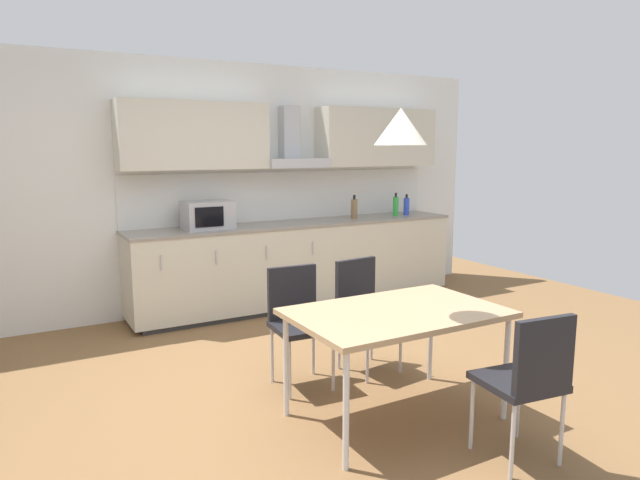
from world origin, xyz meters
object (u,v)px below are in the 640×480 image
(bottle_brown, at_px, (354,209))
(chair_far_right, at_px, (363,303))
(dining_table, at_px, (396,317))
(chair_near_right, at_px, (529,373))
(chair_far_left, at_px, (297,313))
(bottle_blue, at_px, (406,206))
(bottle_green, at_px, (396,206))
(microwave, at_px, (208,215))
(pendant_lamp, at_px, (401,127))

(bottle_brown, height_order, chair_far_right, bottle_brown)
(bottle_brown, xyz_separation_m, dining_table, (-1.42, -2.70, -0.37))
(dining_table, xyz_separation_m, chair_far_right, (0.29, 0.81, -0.14))
(bottle_brown, relative_size, chair_near_right, 0.31)
(dining_table, xyz_separation_m, chair_near_right, (0.29, -0.81, -0.14))
(bottle_brown, xyz_separation_m, chair_far_left, (-1.71, -1.89, -0.51))
(bottle_blue, bearing_deg, bottle_brown, -179.70)
(bottle_green, height_order, bottle_brown, bottle_green)
(bottle_green, relative_size, dining_table, 0.21)
(bottle_blue, xyz_separation_m, dining_table, (-2.18, -2.70, -0.36))
(bottle_green, xyz_separation_m, chair_far_left, (-2.30, -1.89, -0.51))
(microwave, xyz_separation_m, bottle_brown, (1.74, -0.03, -0.02))
(bottle_blue, relative_size, pendant_lamp, 0.79)
(bottle_blue, distance_m, chair_far_left, 3.15)
(chair_near_right, bearing_deg, pendant_lamp, 109.69)
(chair_near_right, relative_size, chair_far_right, 1.00)
(bottle_green, xyz_separation_m, bottle_brown, (-0.59, 0.00, -0.00))
(microwave, distance_m, chair_near_right, 3.63)
(dining_table, distance_m, chair_far_right, 0.87)
(dining_table, bearing_deg, chair_far_left, 109.94)
(bottle_blue, bearing_deg, bottle_green, -177.07)
(microwave, distance_m, chair_far_left, 2.00)
(dining_table, distance_m, pendant_lamp, 1.19)
(microwave, xyz_separation_m, chair_far_left, (0.03, -1.92, -0.53))
(bottle_blue, xyz_separation_m, chair_far_left, (-2.47, -1.90, -0.50))
(bottle_green, relative_size, bottle_blue, 1.10)
(bottle_blue, xyz_separation_m, chair_near_right, (-1.89, -3.51, -0.50))
(bottle_green, distance_m, chair_far_right, 2.60)
(microwave, height_order, chair_far_left, microwave)
(pendant_lamp, bearing_deg, dining_table, -116.57)
(microwave, distance_m, bottle_brown, 1.74)
(dining_table, bearing_deg, bottle_green, 53.34)
(chair_far_right, bearing_deg, bottle_blue, 45.14)
(microwave, xyz_separation_m, chair_far_right, (0.61, -1.93, -0.53))
(bottle_green, bearing_deg, chair_far_right, -132.29)
(chair_near_right, height_order, chair_far_left, same)
(bottle_green, bearing_deg, chair_far_left, -140.62)
(bottle_green, distance_m, chair_far_left, 3.02)
(bottle_green, height_order, dining_table, bottle_green)
(chair_far_left, distance_m, chair_far_right, 0.58)
(microwave, xyz_separation_m, bottle_green, (2.32, -0.04, -0.02))
(dining_table, relative_size, chair_far_right, 1.53)
(bottle_brown, distance_m, chair_far_left, 2.60)
(microwave, relative_size, bottle_brown, 1.76)
(chair_far_right, bearing_deg, pendant_lamp, -109.69)
(microwave, xyz_separation_m, dining_table, (0.32, -2.73, -0.39))
(bottle_brown, bearing_deg, dining_table, -117.69)
(bottle_blue, distance_m, chair_near_right, 4.02)
(chair_far_right, bearing_deg, bottle_green, 47.71)
(chair_far_right, xyz_separation_m, pendant_lamp, (-0.29, -0.81, 1.33))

